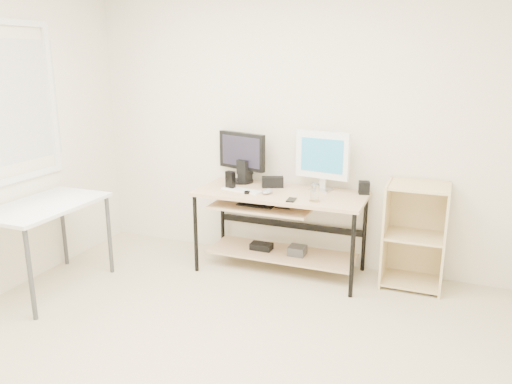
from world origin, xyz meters
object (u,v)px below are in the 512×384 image
at_px(shelf_unit, 415,234).
at_px(black_monitor, 242,154).
at_px(audio_controller, 230,180).
at_px(white_imac, 322,157).
at_px(side_table, 45,213).
at_px(desk, 278,214).

relative_size(shelf_unit, black_monitor, 1.76).
bearing_deg(audio_controller, white_imac, 32.95).
height_order(black_monitor, audio_controller, black_monitor).
height_order(side_table, audio_controller, audio_controller).
xyz_separation_m(side_table, shelf_unit, (2.83, 1.22, -0.22)).
distance_m(black_monitor, audio_controller, 0.33).
height_order(shelf_unit, white_imac, white_imac).
bearing_deg(black_monitor, desk, -7.35).
distance_m(white_imac, audio_controller, 0.85).
bearing_deg(white_imac, side_table, -138.53).
distance_m(desk, white_imac, 0.65).
relative_size(black_monitor, audio_controller, 3.14).
bearing_deg(side_table, shelf_unit, 23.33).
bearing_deg(shelf_unit, desk, -172.23).
relative_size(desk, side_table, 1.50).
xyz_separation_m(black_monitor, white_imac, (0.78, -0.02, 0.03)).
xyz_separation_m(desk, black_monitor, (-0.44, 0.20, 0.48)).
xyz_separation_m(desk, white_imac, (0.35, 0.19, 0.52)).
relative_size(shelf_unit, audio_controller, 5.52).
bearing_deg(audio_controller, shelf_unit, 23.00).
distance_m(desk, side_table, 1.97).
height_order(desk, black_monitor, black_monitor).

